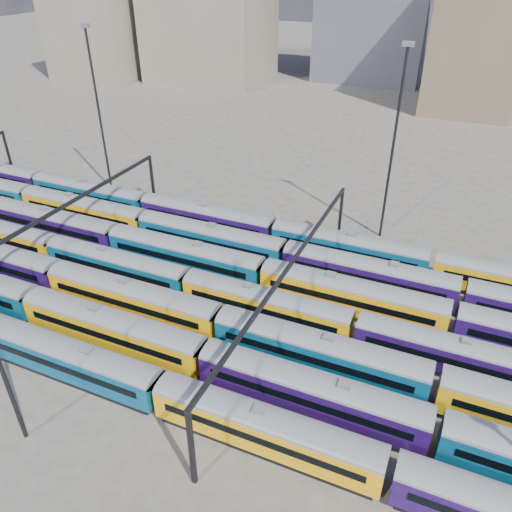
% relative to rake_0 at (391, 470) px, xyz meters
% --- Properties ---
extents(ground, '(500.00, 500.00, 0.00)m').
position_rel_rake_0_xyz_m(ground, '(-23.52, 15.00, -2.53)').
color(ground, '#443F39').
rests_on(ground, ground).
extents(rake_0, '(117.32, 2.86, 4.81)m').
position_rel_rake_0_xyz_m(rake_0, '(0.00, 0.00, 0.00)').
color(rake_0, black).
rests_on(rake_0, ground).
extents(rake_1, '(102.76, 3.01, 5.07)m').
position_rel_rake_0_xyz_m(rake_1, '(-28.40, 5.00, 0.14)').
color(rake_1, black).
rests_on(rake_1, ground).
extents(rake_2, '(125.42, 3.06, 5.15)m').
position_rel_rake_0_xyz_m(rake_2, '(-40.07, 10.00, 0.18)').
color(rake_2, black).
rests_on(rake_2, ground).
extents(rake_3, '(96.28, 2.82, 4.74)m').
position_rel_rake_0_xyz_m(rake_3, '(-16.05, 15.00, -0.04)').
color(rake_3, black).
rests_on(rake_3, ground).
extents(rake_4, '(104.34, 3.06, 5.15)m').
position_rel_rake_0_xyz_m(rake_4, '(-7.98, 20.00, 0.18)').
color(rake_4, black).
rests_on(rake_4, ground).
extents(rake_5, '(123.87, 3.02, 5.09)m').
position_rel_rake_0_xyz_m(rake_5, '(-17.71, 25.00, 0.14)').
color(rake_5, black).
rests_on(rake_5, ground).
extents(rake_6, '(142.33, 2.97, 5.00)m').
position_rel_rake_0_xyz_m(rake_6, '(-31.38, 30.00, 0.10)').
color(rake_6, black).
rests_on(rake_6, ground).
extents(gantry_1, '(0.35, 40.35, 8.03)m').
position_rel_rake_0_xyz_m(gantry_1, '(-43.52, 15.00, 4.26)').
color(gantry_1, black).
rests_on(gantry_1, ground).
extents(gantry_2, '(0.35, 40.35, 8.03)m').
position_rel_rake_0_xyz_m(gantry_2, '(-13.52, 15.00, 4.26)').
color(gantry_2, black).
rests_on(gantry_2, ground).
extents(mast_1, '(1.40, 0.50, 25.60)m').
position_rel_rake_0_xyz_m(mast_1, '(-53.52, 37.00, 11.44)').
color(mast_1, black).
rests_on(mast_1, ground).
extents(mast_3, '(1.40, 0.50, 25.60)m').
position_rel_rake_0_xyz_m(mast_3, '(-8.52, 39.00, 11.44)').
color(mast_3, black).
rests_on(mast_3, ground).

